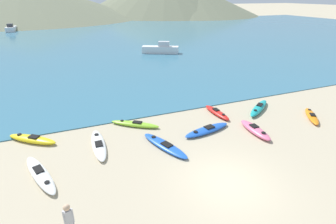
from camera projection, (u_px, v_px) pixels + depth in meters
name	position (u px, v px, depth m)	size (l,w,h in m)	color
ground_plane	(228.00, 183.00, 11.46)	(400.00, 400.00, 0.00)	tan
bay_water	(93.00, 40.00, 47.56)	(160.00, 70.00, 0.06)	teal
kayak_on_sand_0	(40.00, 174.00, 11.82)	(1.75, 3.59, 0.34)	white
kayak_on_sand_1	(165.00, 145.00, 14.11)	(1.83, 3.46, 0.30)	blue
kayak_on_sand_2	(259.00, 108.00, 18.61)	(3.17, 2.47, 0.41)	teal
kayak_on_sand_3	(255.00, 130.00, 15.61)	(0.84, 2.71, 0.41)	#E5668C
kayak_on_sand_4	(135.00, 124.00, 16.39)	(2.88, 2.35, 0.33)	#8CCC2D
kayak_on_sand_5	(32.00, 139.00, 14.65)	(2.82, 2.45, 0.37)	yellow
kayak_on_sand_6	(312.00, 116.00, 17.46)	(2.04, 2.51, 0.34)	orange
kayak_on_sand_7	(217.00, 112.00, 17.99)	(0.71, 2.69, 0.35)	red
kayak_on_sand_8	(99.00, 145.00, 14.16)	(0.81, 3.41, 0.31)	white
kayak_on_sand_9	(207.00, 130.00, 15.69)	(3.32, 1.36, 0.32)	blue
person_near_foreground	(69.00, 221.00, 8.41)	(0.32, 0.22, 1.59)	#384260
moored_boat_0	(11.00, 29.00, 57.83)	(1.91, 4.45, 1.65)	white
moored_boat_1	(161.00, 49.00, 36.27)	(5.00, 3.36, 1.61)	white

